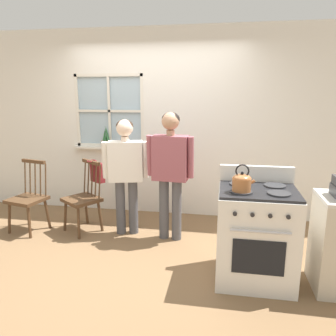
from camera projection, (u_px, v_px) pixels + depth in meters
ground_plane at (134, 254)px, 3.75m from camera, size 16.00×16.00×0.00m
wall_back at (160, 125)px, 4.79m from camera, size 6.40×0.16×2.70m
chair_by_window at (83, 199)px, 4.30m from camera, size 0.57×0.57×0.94m
chair_near_wall at (28, 199)px, 4.31m from camera, size 0.50×0.49×0.94m
person_elderly_left at (126, 166)px, 4.12m from camera, size 0.59×0.30×1.48m
person_teen_center at (170, 164)px, 3.94m from camera, size 0.58×0.24×1.58m
stove at (256, 234)px, 3.16m from camera, size 0.73×0.68×1.08m
kettle at (242, 182)px, 2.94m from camera, size 0.21×0.17×0.25m
potted_plant at (106, 140)px, 4.89m from camera, size 0.14×0.14×0.33m
handbag at (97, 172)px, 4.39m from camera, size 0.25×0.25×0.31m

